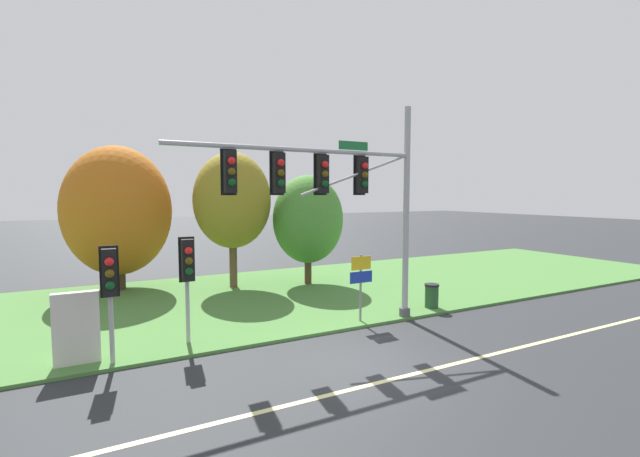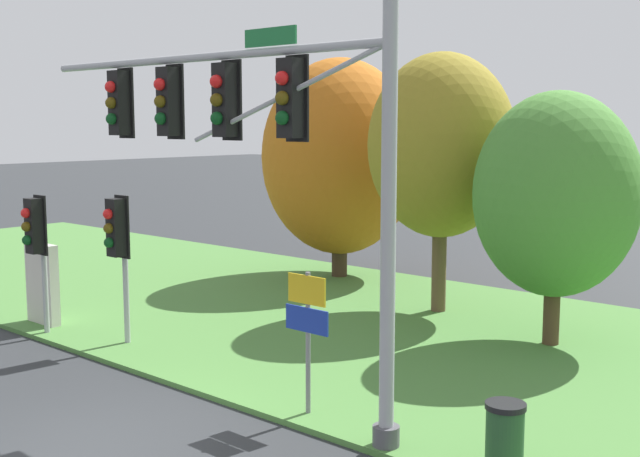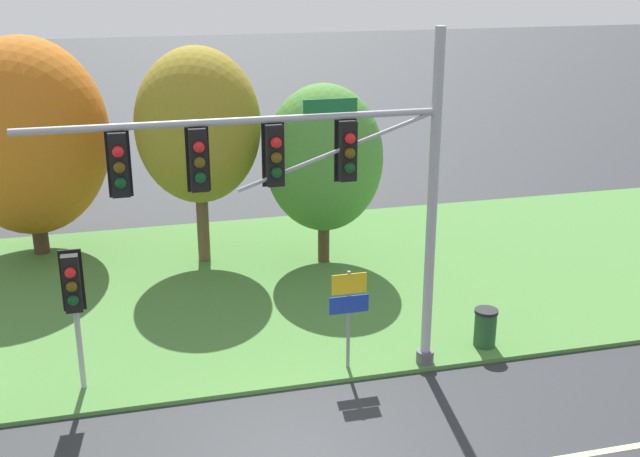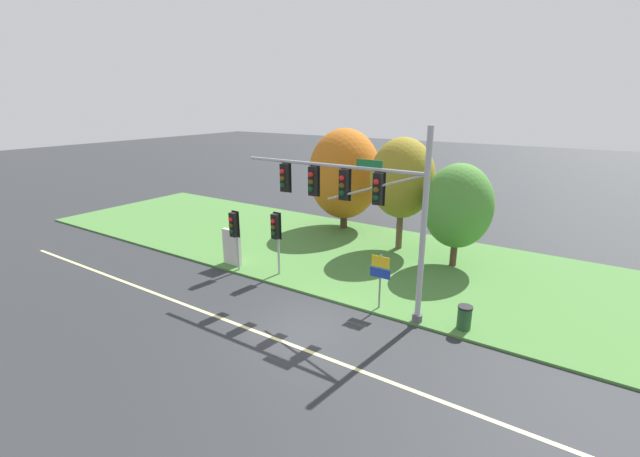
{
  "view_description": "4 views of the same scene",
  "coord_description": "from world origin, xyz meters",
  "px_view_note": "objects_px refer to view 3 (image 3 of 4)",
  "views": [
    {
      "loc": [
        -6.3,
        -9.36,
        4.53
      ],
      "look_at": [
        0.24,
        3.11,
        3.4
      ],
      "focal_mm": 24.0,
      "sensor_mm": 36.0,
      "label": 1
    },
    {
      "loc": [
        10.25,
        -6.32,
        4.8
      ],
      "look_at": [
        1.31,
        3.82,
        3.01
      ],
      "focal_mm": 45.0,
      "sensor_mm": 36.0,
      "label": 2
    },
    {
      "loc": [
        -2.84,
        -12.45,
        9.02
      ],
      "look_at": [
        1.16,
        3.09,
        3.44
      ],
      "focal_mm": 45.0,
      "sensor_mm": 36.0,
      "label": 3
    },
    {
      "loc": [
        8.64,
        -11.9,
        8.41
      ],
      "look_at": [
        -1.21,
        3.05,
        3.04
      ],
      "focal_mm": 24.0,
      "sensor_mm": 36.0,
      "label": 4
    }
  ],
  "objects_px": {
    "route_sign_post": "(349,305)",
    "tree_nearest_road": "(28,137)",
    "trash_bin": "(485,327)",
    "pedestrian_signal_near_kerb": "(73,292)",
    "tree_behind_signpost": "(324,158)",
    "traffic_signal_mast": "(305,175)",
    "tree_left_of_mast": "(198,126)"
  },
  "relations": [
    {
      "from": "pedestrian_signal_near_kerb",
      "to": "tree_behind_signpost",
      "type": "height_order",
      "value": "tree_behind_signpost"
    },
    {
      "from": "route_sign_post",
      "to": "tree_nearest_road",
      "type": "distance_m",
      "value": 12.03
    },
    {
      "from": "pedestrian_signal_near_kerb",
      "to": "traffic_signal_mast",
      "type": "bearing_deg",
      "value": -7.67
    },
    {
      "from": "traffic_signal_mast",
      "to": "route_sign_post",
      "type": "relative_size",
      "value": 3.65
    },
    {
      "from": "tree_behind_signpost",
      "to": "tree_nearest_road",
      "type": "bearing_deg",
      "value": 160.86
    },
    {
      "from": "pedestrian_signal_near_kerb",
      "to": "trash_bin",
      "type": "xyz_separation_m",
      "value": [
        9.22,
        -0.2,
        -1.85
      ]
    },
    {
      "from": "tree_nearest_road",
      "to": "tree_behind_signpost",
      "type": "bearing_deg",
      "value": -19.14
    },
    {
      "from": "tree_nearest_road",
      "to": "pedestrian_signal_near_kerb",
      "type": "bearing_deg",
      "value": -80.93
    },
    {
      "from": "pedestrian_signal_near_kerb",
      "to": "route_sign_post",
      "type": "bearing_deg",
      "value": -4.03
    },
    {
      "from": "tree_left_of_mast",
      "to": "trash_bin",
      "type": "distance_m",
      "value": 10.01
    },
    {
      "from": "trash_bin",
      "to": "tree_nearest_road",
      "type": "bearing_deg",
      "value": 139.23
    },
    {
      "from": "traffic_signal_mast",
      "to": "tree_nearest_road",
      "type": "distance_m",
      "value": 11.49
    },
    {
      "from": "tree_left_of_mast",
      "to": "trash_bin",
      "type": "relative_size",
      "value": 6.9
    },
    {
      "from": "traffic_signal_mast",
      "to": "tree_nearest_road",
      "type": "relative_size",
      "value": 1.28
    },
    {
      "from": "tree_left_of_mast",
      "to": "pedestrian_signal_near_kerb",
      "type": "bearing_deg",
      "value": -115.68
    },
    {
      "from": "tree_behind_signpost",
      "to": "trash_bin",
      "type": "distance_m",
      "value": 7.24
    },
    {
      "from": "pedestrian_signal_near_kerb",
      "to": "tree_left_of_mast",
      "type": "xyz_separation_m",
      "value": [
        3.41,
        7.09,
        1.81
      ]
    },
    {
      "from": "pedestrian_signal_near_kerb",
      "to": "tree_behind_signpost",
      "type": "bearing_deg",
      "value": 41.44
    },
    {
      "from": "traffic_signal_mast",
      "to": "tree_left_of_mast",
      "type": "bearing_deg",
      "value": 99.83
    },
    {
      "from": "route_sign_post",
      "to": "trash_bin",
      "type": "relative_size",
      "value": 2.51
    },
    {
      "from": "pedestrian_signal_near_kerb",
      "to": "trash_bin",
      "type": "relative_size",
      "value": 3.43
    },
    {
      "from": "traffic_signal_mast",
      "to": "tree_nearest_road",
      "type": "bearing_deg",
      "value": 122.72
    },
    {
      "from": "traffic_signal_mast",
      "to": "tree_left_of_mast",
      "type": "relative_size",
      "value": 1.33
    },
    {
      "from": "pedestrian_signal_near_kerb",
      "to": "tree_behind_signpost",
      "type": "xyz_separation_m",
      "value": [
        6.9,
        6.1,
        0.88
      ]
    },
    {
      "from": "traffic_signal_mast",
      "to": "tree_behind_signpost",
      "type": "bearing_deg",
      "value": 72.28
    },
    {
      "from": "tree_left_of_mast",
      "to": "tree_behind_signpost",
      "type": "xyz_separation_m",
      "value": [
        3.49,
        -1.0,
        -0.93
      ]
    },
    {
      "from": "trash_bin",
      "to": "traffic_signal_mast",
      "type": "bearing_deg",
      "value": -174.34
    },
    {
      "from": "route_sign_post",
      "to": "tree_left_of_mast",
      "type": "height_order",
      "value": "tree_left_of_mast"
    },
    {
      "from": "traffic_signal_mast",
      "to": "tree_left_of_mast",
      "type": "distance_m",
      "value": 7.86
    },
    {
      "from": "traffic_signal_mast",
      "to": "trash_bin",
      "type": "relative_size",
      "value": 9.15
    },
    {
      "from": "traffic_signal_mast",
      "to": "tree_behind_signpost",
      "type": "xyz_separation_m",
      "value": [
        2.15,
        6.73,
        -1.42
      ]
    },
    {
      "from": "tree_left_of_mast",
      "to": "traffic_signal_mast",
      "type": "bearing_deg",
      "value": -80.17
    }
  ]
}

